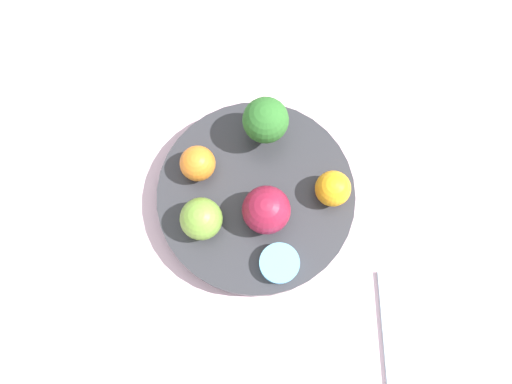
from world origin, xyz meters
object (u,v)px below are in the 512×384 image
broccoli (266,121)px  apple_green (266,210)px  orange_front (198,162)px  orange_back (333,189)px  small_cup (279,263)px  napkin (440,326)px  bowl (256,197)px  apple_red (201,219)px

broccoli → apple_green: 0.10m
orange_front → orange_back: (-0.15, -0.04, -0.00)m
orange_front → small_cup: bearing=153.9°
orange_front → napkin: size_ratio=0.23×
orange_front → orange_back: 0.16m
broccoli → small_cup: (-0.08, 0.14, -0.03)m
bowl → orange_front: size_ratio=5.65×
napkin → small_cup: bearing=4.6°
bowl → napkin: size_ratio=1.32×
orange_front → small_cup: orange_front is taller
broccoli → apple_green: bearing=115.3°
broccoli → orange_front: broccoli is taller
apple_green → orange_front: (0.10, -0.02, -0.01)m
broccoli → napkin: 0.31m
orange_back → napkin: orange_back is taller
broccoli → orange_front: size_ratio=1.68×
bowl → broccoli: size_ratio=3.37×
apple_red → small_cup: (-0.10, 0.01, -0.02)m
orange_front → bowl: bearing=178.8°
small_cup → apple_red: bearing=-3.8°
orange_back → small_cup: bearing=78.6°
orange_back → small_cup: (0.02, 0.10, -0.01)m
orange_front → small_cup: 0.15m
orange_front → orange_back: size_ratio=1.01×
apple_red → napkin: size_ratio=0.27×
apple_green → small_cup: bearing=129.3°
orange_front → small_cup: size_ratio=0.92×
broccoli → orange_back: bearing=160.9°
orange_back → napkin: 0.20m
bowl → small_cup: small_cup is taller
bowl → orange_front: (0.07, -0.00, 0.04)m
broccoli → small_cup: size_ratio=1.54×
broccoli → orange_back: (-0.10, 0.03, -0.02)m
small_cup → napkin: (-0.20, -0.02, -0.04)m
apple_red → orange_front: 0.07m
broccoli → apple_red: 0.13m
apple_green → orange_back: apple_green is taller
apple_green → orange_back: 0.08m
apple_red → apple_green: size_ratio=0.88×
apple_red → orange_back: size_ratio=1.16×
apple_red → apple_green: apple_green is taller
orange_back → apple_green: bearing=44.0°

